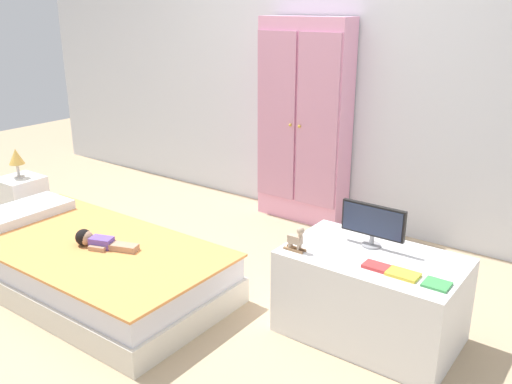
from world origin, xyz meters
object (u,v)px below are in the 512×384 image
object	(u,v)px
table_lamp	(16,158)
book_yellow	(403,274)
bed	(88,265)
tv_monitor	(373,222)
rocking_horse_toy	(297,239)
wardrobe	(304,122)
book_green	(437,284)
nightstand	(23,204)
doll	(95,240)
tv_stand	(371,296)
book_red	(376,266)

from	to	relation	value
table_lamp	book_yellow	size ratio (longest dim) A/B	1.51
bed	tv_monitor	bearing A→B (deg)	22.34
table_lamp	tv_monitor	xyz separation A→B (m)	(2.65, 0.35, 0.02)
rocking_horse_toy	book_yellow	world-z (taller)	rocking_horse_toy
table_lamp	wardrobe	xyz separation A→B (m)	(1.55, 1.47, 0.21)
bed	book_green	bearing A→B (deg)	12.06
nightstand	book_yellow	size ratio (longest dim) A/B	2.91
nightstand	tv_monitor	size ratio (longest dim) A/B	1.24
nightstand	wardrobe	world-z (taller)	wardrobe
bed	book_green	world-z (taller)	book_green
table_lamp	wardrobe	bearing A→B (deg)	43.36
nightstand	tv_monitor	distance (m)	2.70
bed	doll	xyz separation A→B (m)	(0.10, -0.00, 0.19)
tv_stand	tv_monitor	bearing A→B (deg)	122.50
tv_stand	book_red	size ratio (longest dim) A/B	7.25
tv_stand	nightstand	bearing A→B (deg)	-174.60
doll	rocking_horse_toy	xyz separation A→B (m)	(1.15, 0.36, 0.18)
tv_monitor	book_red	bearing A→B (deg)	-59.73
bed	tv_monitor	xyz separation A→B (m)	(1.53, 0.63, 0.44)
rocking_horse_toy	book_yellow	distance (m)	0.55
tv_stand	book_green	world-z (taller)	book_green
tv_monitor	book_green	xyz separation A→B (m)	(0.41, -0.21, -0.13)
table_lamp	book_red	world-z (taller)	table_lamp
table_lamp	book_green	xyz separation A→B (m)	(3.07, 0.14, -0.11)
bed	tv_stand	world-z (taller)	tv_stand
table_lamp	wardrobe	world-z (taller)	wardrobe
doll	tv_stand	bearing A→B (deg)	19.94
table_lamp	tv_stand	xyz separation A→B (m)	(2.71, 0.26, -0.34)
bed	table_lamp	distance (m)	1.23
book_red	book_green	size ratio (longest dim) A/B	1.05
bed	book_red	distance (m)	1.73
doll	wardrobe	bearing A→B (deg)	79.23
table_lamp	tv_monitor	size ratio (longest dim) A/B	0.64
doll	wardrobe	xyz separation A→B (m)	(0.33, 1.75, 0.44)
doll	wardrobe	distance (m)	1.84
bed	tv_stand	distance (m)	1.68
wardrobe	book_red	world-z (taller)	wardrobe
wardrobe	book_green	bearing A→B (deg)	-41.32
doll	rocking_horse_toy	distance (m)	1.22
book_red	book_green	distance (m)	0.29
tv_monitor	book_green	bearing A→B (deg)	-27.24
nightstand	bed	bearing A→B (deg)	-13.98
book_red	doll	bearing A→B (deg)	-164.91
book_red	book_yellow	world-z (taller)	same
bed	book_green	distance (m)	2.01
rocking_horse_toy	book_green	world-z (taller)	rocking_horse_toy
book_green	wardrobe	bearing A→B (deg)	138.68
doll	tv_stand	xyz separation A→B (m)	(1.49, 0.54, -0.11)
doll	tv_monitor	xyz separation A→B (m)	(1.43, 0.63, 0.25)
table_lamp	book_green	bearing A→B (deg)	2.52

